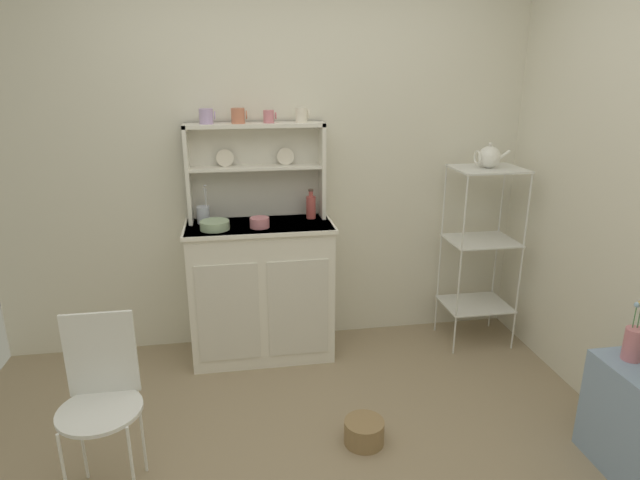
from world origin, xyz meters
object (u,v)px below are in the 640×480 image
at_px(utensil_jar, 203,214).
at_px(jam_bottle, 311,206).
at_px(side_shelf_blue, 638,423).
at_px(flower_vase, 634,341).
at_px(hutch_shelf_unit, 256,163).
at_px(wire_chair, 101,390).
at_px(cup_lilac_0, 206,116).
at_px(floor_basket, 364,432).
at_px(hutch_cabinet, 261,289).
at_px(bakers_rack, 481,238).
at_px(porcelain_teapot, 489,157).
at_px(bowl_mixing_large, 215,225).

bearing_deg(utensil_jar, jam_bottle, 0.70).
distance_m(side_shelf_blue, jam_bottle, 2.13).
bearing_deg(flower_vase, hutch_shelf_unit, 138.78).
bearing_deg(wire_chair, utensil_jar, 48.86).
distance_m(side_shelf_blue, cup_lilac_0, 2.82).
bearing_deg(wire_chair, floor_basket, -16.73).
relative_size(wire_chair, floor_basket, 4.09).
bearing_deg(floor_basket, jam_bottle, 95.66).
distance_m(hutch_shelf_unit, side_shelf_blue, 2.51).
bearing_deg(hutch_cabinet, wire_chair, -124.51).
height_order(hutch_shelf_unit, floor_basket, hutch_shelf_unit).
bearing_deg(bakers_rack, hutch_cabinet, 178.00).
distance_m(bakers_rack, utensil_jar, 1.85).
bearing_deg(hutch_cabinet, jam_bottle, 14.02).
height_order(cup_lilac_0, porcelain_teapot, cup_lilac_0).
relative_size(bowl_mixing_large, jam_bottle, 0.92).
xyz_separation_m(floor_basket, porcelain_teapot, (1.03, 0.96, 1.25)).
bearing_deg(side_shelf_blue, bakers_rack, 97.41).
bearing_deg(hutch_cabinet, cup_lilac_0, 157.08).
bearing_deg(floor_basket, porcelain_teapot, 42.83).
xyz_separation_m(hutch_shelf_unit, bakers_rack, (1.49, -0.21, -0.52)).
relative_size(hutch_cabinet, bowl_mixing_large, 5.26).
bearing_deg(utensil_jar, floor_basket, -53.73).
distance_m(hutch_shelf_unit, floor_basket, 1.75).
bearing_deg(cup_lilac_0, hutch_cabinet, -22.92).
bearing_deg(wire_chair, porcelain_teapot, 3.60).
distance_m(floor_basket, bowl_mixing_large, 1.48).
height_order(jam_bottle, flower_vase, jam_bottle).
bearing_deg(jam_bottle, flower_vase, -46.34).
distance_m(hutch_shelf_unit, porcelain_teapot, 1.50).
bearing_deg(utensil_jar, cup_lilac_0, 38.67).
relative_size(floor_basket, utensil_jar, 0.83).
distance_m(floor_basket, cup_lilac_0, 2.03).
bearing_deg(side_shelf_blue, jam_bottle, 131.27).
height_order(bowl_mixing_large, jam_bottle, jam_bottle).
bearing_deg(bakers_rack, flower_vase, -81.85).
xyz_separation_m(bowl_mixing_large, jam_bottle, (0.62, 0.16, 0.05)).
bearing_deg(cup_lilac_0, bowl_mixing_large, -85.17).
xyz_separation_m(utensil_jar, porcelain_teapot, (1.83, -0.13, 0.34)).
height_order(side_shelf_blue, flower_vase, flower_vase).
relative_size(hutch_shelf_unit, utensil_jar, 3.50).
xyz_separation_m(cup_lilac_0, bowl_mixing_large, (0.02, -0.20, -0.63)).
relative_size(bowl_mixing_large, flower_vase, 0.58).
bearing_deg(bowl_mixing_large, bakers_rack, 0.69).
bearing_deg(utensil_jar, bakers_rack, -4.05).
distance_m(jam_bottle, utensil_jar, 0.69).
bearing_deg(side_shelf_blue, hutch_cabinet, 139.58).
bearing_deg(bowl_mixing_large, side_shelf_blue, -34.77).
xyz_separation_m(jam_bottle, flower_vase, (1.32, -1.39, -0.36)).
distance_m(cup_lilac_0, jam_bottle, 0.86).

